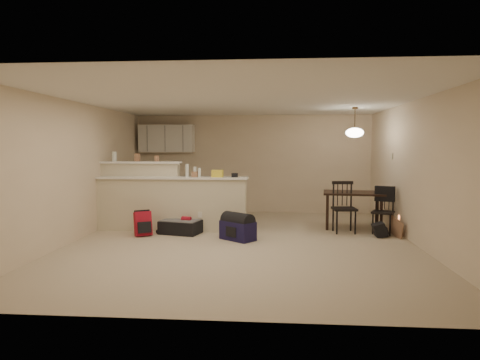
# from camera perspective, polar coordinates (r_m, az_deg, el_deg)

# --- Properties ---
(room) EXTENTS (7.00, 7.02, 2.50)m
(room) POSITION_cam_1_polar(r_m,az_deg,el_deg) (7.55, 0.33, 1.10)
(room) COLOR #C0AE93
(room) RESTS_ON ground
(breakfast_bar) EXTENTS (3.08, 0.58, 1.39)m
(breakfast_bar) POSITION_cam_1_polar(r_m,az_deg,el_deg) (8.87, -10.60, -2.64)
(breakfast_bar) COLOR beige
(breakfast_bar) RESTS_ON ground
(upper_cabinets) EXTENTS (1.40, 0.34, 0.70)m
(upper_cabinets) POSITION_cam_1_polar(r_m,az_deg,el_deg) (11.18, -9.75, 5.46)
(upper_cabinets) COLOR white
(upper_cabinets) RESTS_ON room
(kitchen_counter) EXTENTS (1.80, 0.60, 0.90)m
(kitchen_counter) POSITION_cam_1_polar(r_m,az_deg,el_deg) (11.08, -8.81, -2.03)
(kitchen_counter) COLOR white
(kitchen_counter) RESTS_ON ground
(thermostat) EXTENTS (0.02, 0.12, 0.12)m
(thermostat) POSITION_cam_1_polar(r_m,az_deg,el_deg) (9.39, 19.59, 3.03)
(thermostat) COLOR beige
(thermostat) RESTS_ON room
(jar) EXTENTS (0.10, 0.10, 0.20)m
(jar) POSITION_cam_1_polar(r_m,az_deg,el_deg) (9.25, -16.42, 3.02)
(jar) COLOR silver
(jar) RESTS_ON breakfast_bar
(cereal_box) EXTENTS (0.10, 0.07, 0.16)m
(cereal_box) POSITION_cam_1_polar(r_m,az_deg,el_deg) (9.09, -13.54, 2.93)
(cereal_box) COLOR #966B4D
(cereal_box) RESTS_ON breakfast_bar
(small_box) EXTENTS (0.08, 0.06, 0.12)m
(small_box) POSITION_cam_1_polar(r_m,az_deg,el_deg) (8.97, -11.03, 2.83)
(small_box) COLOR #966B4D
(small_box) RESTS_ON breakfast_bar
(bottle_a) EXTENTS (0.07, 0.07, 0.26)m
(bottle_a) POSITION_cam_1_polar(r_m,az_deg,el_deg) (8.60, -7.05, 1.28)
(bottle_a) COLOR silver
(bottle_a) RESTS_ON breakfast_bar
(bottle_b) EXTENTS (0.06, 0.06, 0.18)m
(bottle_b) POSITION_cam_1_polar(r_m,az_deg,el_deg) (8.56, -5.45, 1.01)
(bottle_b) COLOR silver
(bottle_b) RESTS_ON breakfast_bar
(bag_lump) EXTENTS (0.22, 0.18, 0.14)m
(bag_lump) POSITION_cam_1_polar(r_m,az_deg,el_deg) (8.51, -3.02, 0.86)
(bag_lump) COLOR #966B4D
(bag_lump) RESTS_ON breakfast_bar
(pouch) EXTENTS (0.12, 0.10, 0.08)m
(pouch) POSITION_cam_1_polar(r_m,az_deg,el_deg) (8.47, -0.71, 0.65)
(pouch) COLOR #966B4D
(pouch) RESTS_ON breakfast_bar
(extra_item_x) EXTENTS (0.06, 0.06, 0.20)m
(extra_item_x) POSITION_cam_1_polar(r_m,az_deg,el_deg) (8.58, -6.03, 1.09)
(extra_item_x) COLOR silver
(extra_item_x) RESTS_ON breakfast_bar
(extra_item_y) EXTENTS (0.11, 0.10, 0.11)m
(extra_item_y) POSITION_cam_1_polar(r_m,az_deg,el_deg) (8.58, -6.06, 0.77)
(extra_item_y) COLOR #966B4D
(extra_item_y) RESTS_ON breakfast_bar
(dining_table) EXTENTS (1.30, 0.94, 0.76)m
(dining_table) POSITION_cam_1_polar(r_m,az_deg,el_deg) (9.17, 14.87, -2.12)
(dining_table) COLOR black
(dining_table) RESTS_ON ground
(pendant_lamp) EXTENTS (0.36, 0.36, 0.62)m
(pendant_lamp) POSITION_cam_1_polar(r_m,az_deg,el_deg) (9.12, 15.04, 6.17)
(pendant_lamp) COLOR brown
(pendant_lamp) RESTS_ON room
(dining_chair_near) EXTENTS (0.47, 0.45, 1.01)m
(dining_chair_near) POSITION_cam_1_polar(r_m,az_deg,el_deg) (8.66, 13.73, -3.56)
(dining_chair_near) COLOR black
(dining_chair_near) RESTS_ON ground
(dining_chair_far) EXTENTS (0.51, 0.50, 0.90)m
(dining_chair_far) POSITION_cam_1_polar(r_m,az_deg,el_deg) (8.77, 18.53, -3.92)
(dining_chair_far) COLOR black
(dining_chair_far) RESTS_ON ground
(suitcase) EXTENTS (0.84, 0.65, 0.25)m
(suitcase) POSITION_cam_1_polar(r_m,az_deg,el_deg) (8.47, -7.93, -6.24)
(suitcase) COLOR black
(suitcase) RESTS_ON ground
(red_backpack) EXTENTS (0.36, 0.32, 0.46)m
(red_backpack) POSITION_cam_1_polar(r_m,az_deg,el_deg) (8.38, -12.82, -5.71)
(red_backpack) COLOR #A71225
(red_backpack) RESTS_ON ground
(navy_duffel) EXTENTS (0.70, 0.66, 0.34)m
(navy_duffel) POSITION_cam_1_polar(r_m,az_deg,el_deg) (7.83, -0.30, -6.75)
(navy_duffel) COLOR #17133D
(navy_duffel) RESTS_ON ground
(black_daypack) EXTENTS (0.21, 0.30, 0.26)m
(black_daypack) POSITION_cam_1_polar(r_m,az_deg,el_deg) (8.51, 18.11, -6.36)
(black_daypack) COLOR black
(black_daypack) RESTS_ON ground
(cardboard_sheet) EXTENTS (0.12, 0.44, 0.34)m
(cardboard_sheet) POSITION_cam_1_polar(r_m,az_deg,el_deg) (8.58, 20.11, -6.03)
(cardboard_sheet) COLOR #966B4D
(cardboard_sheet) RESTS_ON ground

